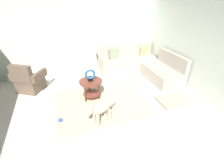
{
  "coord_description": "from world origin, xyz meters",
  "views": [
    {
      "loc": [
        -0.7,
        -2.7,
        2.5
      ],
      "look_at": [
        0.45,
        0.6,
        0.55
      ],
      "focal_mm": 25.81,
      "sensor_mm": 36.0,
      "label": 1
    }
  ],
  "objects_px": {
    "torus_sculpture": "(90,75)",
    "armchair": "(29,81)",
    "dog_bed_mat": "(173,100)",
    "sectional_couch": "(139,65)",
    "side_table": "(91,85)",
    "dog": "(100,109)",
    "dog_toy_ball": "(60,120)",
    "dog_toy_bone": "(34,110)"
  },
  "relations": [
    {
      "from": "side_table",
      "to": "dog_bed_mat",
      "type": "xyz_separation_m",
      "value": [
        1.99,
        -0.88,
        -0.37
      ]
    },
    {
      "from": "torus_sculpture",
      "to": "dog_toy_bone",
      "type": "distance_m",
      "value": 1.62
    },
    {
      "from": "sectional_couch",
      "to": "armchair",
      "type": "bearing_deg",
      "value": -178.77
    },
    {
      "from": "dog_toy_bone",
      "to": "armchair",
      "type": "bearing_deg",
      "value": 96.93
    },
    {
      "from": "armchair",
      "to": "torus_sculpture",
      "type": "bearing_deg",
      "value": -0.23
    },
    {
      "from": "sectional_couch",
      "to": "side_table",
      "type": "relative_size",
      "value": 3.75
    },
    {
      "from": "sectional_couch",
      "to": "dog_bed_mat",
      "type": "relative_size",
      "value": 2.81
    },
    {
      "from": "torus_sculpture",
      "to": "side_table",
      "type": "bearing_deg",
      "value": 180.0
    },
    {
      "from": "torus_sculpture",
      "to": "dog_bed_mat",
      "type": "bearing_deg",
      "value": -23.81
    },
    {
      "from": "torus_sculpture",
      "to": "dog_toy_ball",
      "type": "xyz_separation_m",
      "value": [
        -0.88,
        -0.69,
        -0.66
      ]
    },
    {
      "from": "sectional_couch",
      "to": "side_table",
      "type": "xyz_separation_m",
      "value": [
        -2.0,
        -1.06,
        0.13
      ]
    },
    {
      "from": "sectional_couch",
      "to": "side_table",
      "type": "bearing_deg",
      "value": -152.03
    },
    {
      "from": "sectional_couch",
      "to": "dog_toy_ball",
      "type": "distance_m",
      "value": 3.38
    },
    {
      "from": "torus_sculpture",
      "to": "dog_toy_bone",
      "type": "xyz_separation_m",
      "value": [
        -1.47,
        -0.09,
        -0.68
      ]
    },
    {
      "from": "dog",
      "to": "dog_toy_ball",
      "type": "bearing_deg",
      "value": 46.36
    },
    {
      "from": "side_table",
      "to": "dog_toy_ball",
      "type": "bearing_deg",
      "value": -141.91
    },
    {
      "from": "armchair",
      "to": "side_table",
      "type": "bearing_deg",
      "value": -0.23
    },
    {
      "from": "dog_bed_mat",
      "to": "dog",
      "type": "relative_size",
      "value": 0.99
    },
    {
      "from": "armchair",
      "to": "dog",
      "type": "height_order",
      "value": "armchair"
    },
    {
      "from": "dog",
      "to": "dog_toy_bone",
      "type": "xyz_separation_m",
      "value": [
        -1.43,
        0.94,
        -0.35
      ]
    },
    {
      "from": "side_table",
      "to": "torus_sculpture",
      "type": "bearing_deg",
      "value": 0.0
    },
    {
      "from": "dog_toy_ball",
      "to": "armchair",
      "type": "bearing_deg",
      "value": 113.31
    },
    {
      "from": "dog_bed_mat",
      "to": "armchair",
      "type": "bearing_deg",
      "value": 152.58
    },
    {
      "from": "dog_bed_mat",
      "to": "dog_toy_ball",
      "type": "relative_size",
      "value": 8.58
    },
    {
      "from": "armchair",
      "to": "dog_bed_mat",
      "type": "relative_size",
      "value": 1.24
    },
    {
      "from": "side_table",
      "to": "torus_sculpture",
      "type": "distance_m",
      "value": 0.29
    },
    {
      "from": "dog_bed_mat",
      "to": "dog",
      "type": "height_order",
      "value": "dog"
    },
    {
      "from": "sectional_couch",
      "to": "armchair",
      "type": "distance_m",
      "value": 3.6
    },
    {
      "from": "armchair",
      "to": "torus_sculpture",
      "type": "height_order",
      "value": "armchair"
    },
    {
      "from": "side_table",
      "to": "dog_toy_ball",
      "type": "relative_size",
      "value": 6.43
    },
    {
      "from": "torus_sculpture",
      "to": "armchair",
      "type": "bearing_deg",
      "value": 148.38
    },
    {
      "from": "side_table",
      "to": "sectional_couch",
      "type": "bearing_deg",
      "value": 27.97
    },
    {
      "from": "torus_sculpture",
      "to": "dog",
      "type": "height_order",
      "value": "torus_sculpture"
    },
    {
      "from": "torus_sculpture",
      "to": "dog",
      "type": "xyz_separation_m",
      "value": [
        -0.04,
        -1.02,
        -0.33
      ]
    },
    {
      "from": "armchair",
      "to": "dog_toy_bone",
      "type": "bearing_deg",
      "value": -51.68
    },
    {
      "from": "side_table",
      "to": "armchair",
      "type": "bearing_deg",
      "value": 148.38
    },
    {
      "from": "torus_sculpture",
      "to": "sectional_couch",
      "type": "bearing_deg",
      "value": 27.97
    },
    {
      "from": "armchair",
      "to": "side_table",
      "type": "xyz_separation_m",
      "value": [
        1.6,
        -0.98,
        0.09
      ]
    },
    {
      "from": "dog_toy_ball",
      "to": "dog_bed_mat",
      "type": "bearing_deg",
      "value": -3.82
    },
    {
      "from": "dog_bed_mat",
      "to": "side_table",
      "type": "bearing_deg",
      "value": 156.19
    },
    {
      "from": "side_table",
      "to": "dog_toy_bone",
      "type": "xyz_separation_m",
      "value": [
        -1.47,
        -0.09,
        -0.39
      ]
    },
    {
      "from": "sectional_couch",
      "to": "dog_toy_bone",
      "type": "relative_size",
      "value": 12.5
    }
  ]
}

